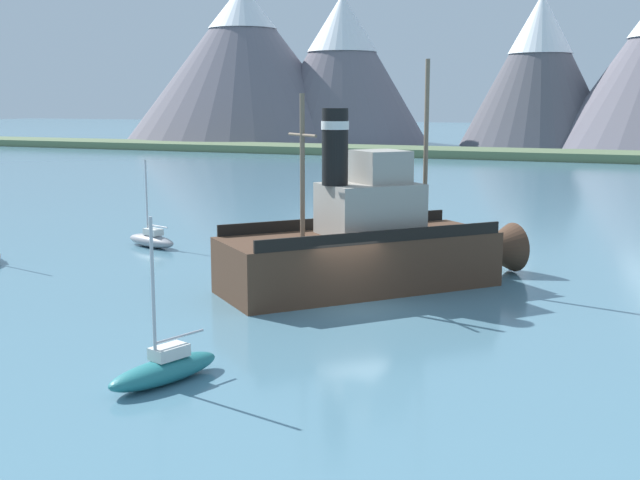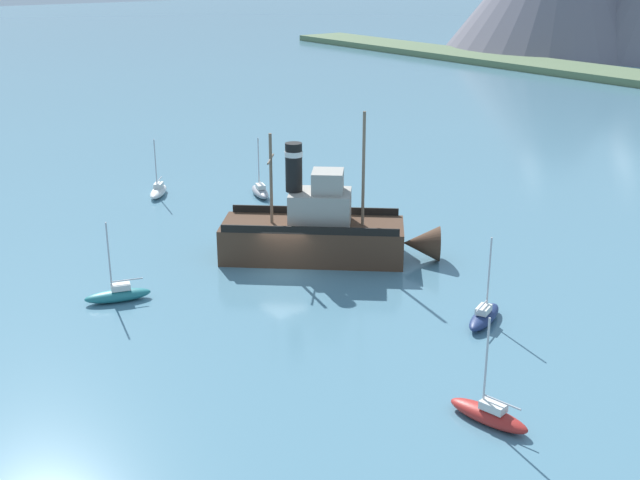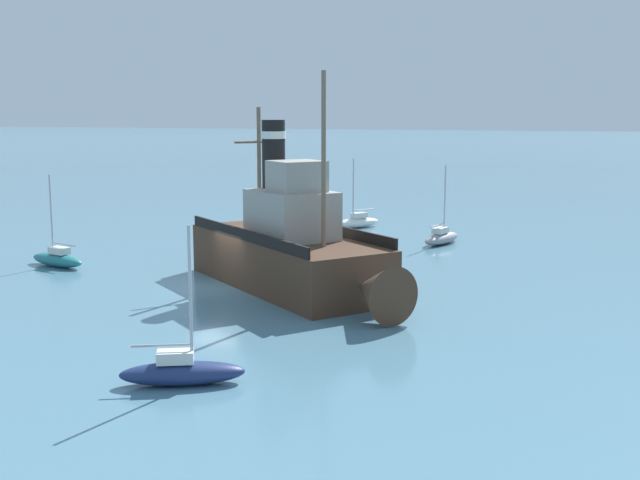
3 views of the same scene
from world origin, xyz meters
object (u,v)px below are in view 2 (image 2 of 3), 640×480
Objects in this scene: old_tugboat at (322,232)px; sailboat_navy at (484,316)px; sailboat_grey at (260,191)px; sailboat_teal at (118,294)px; sailboat_red at (489,414)px; sailboat_white at (158,191)px.

old_tugboat is 2.68× the size of sailboat_navy.
old_tugboat reaches higher than sailboat_grey.
sailboat_red is at bearing 19.66° from sailboat_teal.
sailboat_red is at bearing -46.09° from sailboat_navy.
sailboat_navy is at bearing 45.71° from sailboat_teal.
old_tugboat is 2.68× the size of sailboat_white.
old_tugboat is 15.55m from sailboat_grey.
sailboat_navy is 1.00× the size of sailboat_red.
sailboat_white is 1.00× the size of sailboat_grey.
sailboat_teal is (-1.30, -13.84, -1.40)m from old_tugboat.
sailboat_teal is (13.52, -18.32, 0.00)m from sailboat_grey.
sailboat_navy is at bearing 133.91° from sailboat_red.
sailboat_red is (7.03, -7.31, 0.00)m from sailboat_navy.
old_tugboat is 21.37m from sailboat_red.
sailboat_teal is at bearing -134.29° from sailboat_navy.
sailboat_grey is at bearing 53.34° from sailboat_white.
sailboat_navy is (13.40, 1.23, -1.40)m from old_tugboat.
sailboat_navy is 21.06m from sailboat_teal.
sailboat_red is 1.00× the size of sailboat_teal.
old_tugboat is 2.68× the size of sailboat_red.
old_tugboat reaches higher than sailboat_white.
sailboat_red and sailboat_teal have the same top height.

